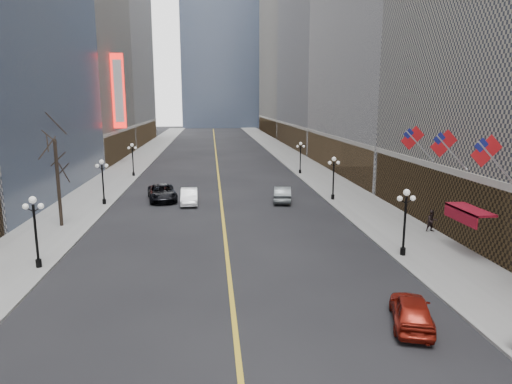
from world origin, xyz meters
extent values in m
cube|color=gray|center=(14.00, 70.00, 0.07)|extent=(6.00, 230.00, 0.15)
cube|color=gray|center=(-14.00, 70.00, 0.07)|extent=(6.00, 230.00, 0.15)
cube|color=gold|center=(0.00, 80.00, 0.01)|extent=(0.25, 200.00, 0.02)
cube|color=#46392E|center=(18.40, 29.00, 2.60)|extent=(2.80, 41.00, 5.00)
cube|color=#46392E|center=(18.40, 68.00, 2.60)|extent=(2.80, 35.00, 5.00)
cube|color=gray|center=(30.00, 106.00, 24.00)|extent=(26.00, 40.00, 48.00)
cube|color=#46392E|center=(18.40, 106.00, 2.60)|extent=(2.80, 39.00, 5.00)
cube|color=#9C9481|center=(30.00, 149.00, 31.00)|extent=(26.00, 46.00, 62.00)
cube|color=#46392E|center=(18.40, 149.00, 2.60)|extent=(2.80, 45.00, 5.00)
cube|color=#9C9481|center=(-30.00, 87.00, 25.00)|extent=(26.00, 30.00, 50.00)
cube|color=#46392E|center=(-18.40, 87.00, 2.60)|extent=(2.80, 29.00, 5.00)
cube|color=#46392E|center=(-18.40, 121.00, 2.60)|extent=(2.80, 37.00, 5.00)
cylinder|color=black|center=(11.80, 30.00, 0.40)|extent=(0.36, 0.36, 0.50)
cylinder|color=black|center=(11.80, 30.00, 2.15)|extent=(0.16, 0.16, 4.00)
sphere|color=white|center=(11.80, 30.00, 4.45)|extent=(0.44, 0.44, 0.44)
sphere|color=white|center=(11.35, 30.00, 4.05)|extent=(0.36, 0.36, 0.36)
sphere|color=white|center=(12.25, 30.00, 4.05)|extent=(0.36, 0.36, 0.36)
cylinder|color=black|center=(11.80, 48.00, 0.40)|extent=(0.36, 0.36, 0.50)
cylinder|color=black|center=(11.80, 48.00, 2.15)|extent=(0.16, 0.16, 4.00)
sphere|color=white|center=(11.80, 48.00, 4.45)|extent=(0.44, 0.44, 0.44)
sphere|color=white|center=(11.35, 48.00, 4.05)|extent=(0.36, 0.36, 0.36)
sphere|color=white|center=(12.25, 48.00, 4.05)|extent=(0.36, 0.36, 0.36)
cylinder|color=black|center=(11.80, 66.00, 0.40)|extent=(0.36, 0.36, 0.50)
cylinder|color=black|center=(11.80, 66.00, 2.15)|extent=(0.16, 0.16, 4.00)
sphere|color=white|center=(11.80, 66.00, 4.45)|extent=(0.44, 0.44, 0.44)
sphere|color=white|center=(11.35, 66.00, 4.05)|extent=(0.36, 0.36, 0.36)
sphere|color=white|center=(12.25, 66.00, 4.05)|extent=(0.36, 0.36, 0.36)
cylinder|color=black|center=(-11.80, 30.00, 0.40)|extent=(0.36, 0.36, 0.50)
cylinder|color=black|center=(-11.80, 30.00, 2.15)|extent=(0.16, 0.16, 4.00)
sphere|color=white|center=(-11.80, 30.00, 4.45)|extent=(0.44, 0.44, 0.44)
sphere|color=white|center=(-12.25, 30.00, 4.05)|extent=(0.36, 0.36, 0.36)
sphere|color=white|center=(-11.35, 30.00, 4.05)|extent=(0.36, 0.36, 0.36)
cylinder|color=black|center=(-11.80, 48.00, 0.40)|extent=(0.36, 0.36, 0.50)
cylinder|color=black|center=(-11.80, 48.00, 2.15)|extent=(0.16, 0.16, 4.00)
sphere|color=white|center=(-11.80, 48.00, 4.45)|extent=(0.44, 0.44, 0.44)
sphere|color=white|center=(-12.25, 48.00, 4.05)|extent=(0.36, 0.36, 0.36)
sphere|color=white|center=(-11.35, 48.00, 4.05)|extent=(0.36, 0.36, 0.36)
cylinder|color=black|center=(-11.80, 66.00, 0.40)|extent=(0.36, 0.36, 0.50)
cylinder|color=black|center=(-11.80, 66.00, 2.15)|extent=(0.16, 0.16, 4.00)
sphere|color=white|center=(-11.80, 66.00, 4.45)|extent=(0.44, 0.44, 0.44)
sphere|color=white|center=(-12.25, 66.00, 4.05)|extent=(0.36, 0.36, 0.36)
sphere|color=white|center=(-11.35, 66.00, 4.05)|extent=(0.36, 0.36, 0.36)
cylinder|color=#B2B2B7|center=(15.80, 27.00, 6.80)|extent=(2.49, 0.12, 2.49)
cube|color=red|center=(15.15, 27.00, 7.45)|extent=(1.94, 0.04, 1.94)
cube|color=navy|center=(14.80, 27.00, 7.80)|extent=(0.88, 0.06, 0.88)
cylinder|color=#B2B2B7|center=(15.80, 32.00, 6.80)|extent=(2.49, 0.12, 2.49)
cube|color=red|center=(15.15, 32.00, 7.45)|extent=(1.94, 0.04, 1.94)
cube|color=navy|center=(14.80, 32.00, 7.80)|extent=(0.88, 0.06, 0.88)
cylinder|color=#B2B2B7|center=(15.80, 37.00, 6.80)|extent=(2.49, 0.12, 2.49)
cube|color=red|center=(15.15, 37.00, 7.45)|extent=(1.94, 0.04, 1.94)
cube|color=navy|center=(14.80, 37.00, 7.80)|extent=(0.88, 0.06, 0.88)
cube|color=maroon|center=(16.30, 30.00, 3.20)|extent=(1.40, 4.00, 0.15)
cube|color=maroon|center=(15.65, 30.00, 2.80)|extent=(0.10, 4.00, 0.90)
cube|color=red|center=(-15.90, 80.00, 12.00)|extent=(2.00, 0.50, 12.00)
cube|color=white|center=(-15.85, 80.00, 12.00)|extent=(1.40, 0.55, 10.00)
cylinder|color=#2D231C|center=(-13.50, 40.00, 3.75)|extent=(0.28, 0.28, 7.20)
imported|color=white|center=(-3.28, 47.87, 0.79)|extent=(1.83, 4.84, 1.58)
imported|color=black|center=(-6.21, 49.88, 0.84)|extent=(3.81, 6.42, 1.67)
imported|color=maroon|center=(8.22, 20.71, 0.75)|extent=(2.99, 4.70, 1.49)
imported|color=#4C5254|center=(6.40, 48.00, 0.82)|extent=(2.49, 5.18, 1.64)
imported|color=black|center=(16.40, 35.24, 1.02)|extent=(0.86, 0.49, 1.75)
camera|label=1|loc=(-0.94, 1.77, 10.29)|focal=32.00mm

